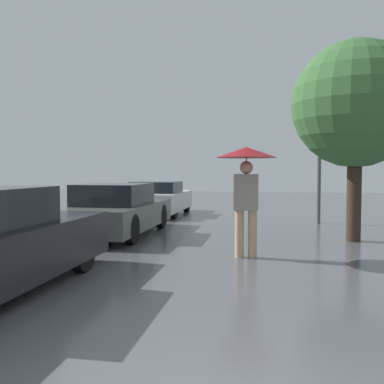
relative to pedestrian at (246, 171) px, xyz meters
name	(u,v)px	position (x,y,z in m)	size (l,w,h in m)	color
pedestrian	(246,171)	(0.00, 0.00, 0.00)	(1.09, 1.09, 1.99)	tan
parked_car_middle	(116,211)	(-3.26, 2.26, -0.97)	(1.76, 4.24, 1.25)	#4C514C
parked_car_farthest	(158,199)	(-3.45, 7.13, -0.99)	(1.82, 3.82, 1.18)	silver
tree	(356,105)	(2.28, 2.21, 1.45)	(2.78, 2.78, 4.42)	#38281E
street_lamp	(320,136)	(1.91, 5.41, 1.04)	(0.28, 0.28, 4.17)	#515456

